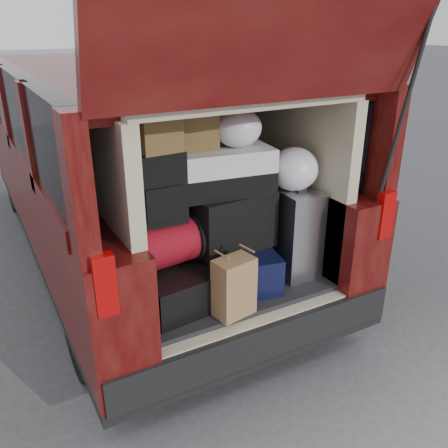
{
  "coord_description": "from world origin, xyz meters",
  "views": [
    {
      "loc": [
        -1.28,
        -2.19,
        2.1
      ],
      "look_at": [
        0.04,
        0.2,
        0.93
      ],
      "focal_mm": 38.0,
      "sensor_mm": 36.0,
      "label": 1
    }
  ],
  "objects_px": {
    "silver_roller": "(292,230)",
    "red_duffel": "(168,242)",
    "navy_hardshell": "(235,265)",
    "backpack": "(158,188)",
    "kraft_bag": "(234,287)",
    "black_soft_case": "(231,220)",
    "black_hardshell": "(169,283)",
    "twotone_duffel": "(221,171)"
  },
  "relations": [
    {
      "from": "black_hardshell",
      "to": "backpack",
      "type": "height_order",
      "value": "backpack"
    },
    {
      "from": "navy_hardshell",
      "to": "silver_roller",
      "type": "xyz_separation_m",
      "value": [
        0.4,
        -0.05,
        0.17
      ]
    },
    {
      "from": "silver_roller",
      "to": "backpack",
      "type": "xyz_separation_m",
      "value": [
        -0.88,
        0.07,
        0.42
      ]
    },
    {
      "from": "silver_roller",
      "to": "twotone_duffel",
      "type": "distance_m",
      "value": 0.66
    },
    {
      "from": "black_soft_case",
      "to": "backpack",
      "type": "distance_m",
      "value": 0.55
    },
    {
      "from": "black_soft_case",
      "to": "silver_roller",
      "type": "bearing_deg",
      "value": -15.55
    },
    {
      "from": "black_hardshell",
      "to": "navy_hardshell",
      "type": "bearing_deg",
      "value": -6.37
    },
    {
      "from": "kraft_bag",
      "to": "twotone_duffel",
      "type": "xyz_separation_m",
      "value": [
        0.12,
        0.37,
        0.56
      ]
    },
    {
      "from": "black_soft_case",
      "to": "twotone_duffel",
      "type": "bearing_deg",
      "value": 154.3
    },
    {
      "from": "black_soft_case",
      "to": "twotone_duffel",
      "type": "distance_m",
      "value": 0.32
    },
    {
      "from": "red_duffel",
      "to": "backpack",
      "type": "xyz_separation_m",
      "value": [
        -0.04,
        -0.01,
        0.34
      ]
    },
    {
      "from": "black_hardshell",
      "to": "red_duffel",
      "type": "xyz_separation_m",
      "value": [
        0.02,
        0.03,
        0.25
      ]
    },
    {
      "from": "navy_hardshell",
      "to": "red_duffel",
      "type": "height_order",
      "value": "red_duffel"
    },
    {
      "from": "black_hardshell",
      "to": "black_soft_case",
      "type": "xyz_separation_m",
      "value": [
        0.44,
        0.03,
        0.31
      ]
    },
    {
      "from": "silver_roller",
      "to": "black_soft_case",
      "type": "relative_size",
      "value": 1.15
    },
    {
      "from": "kraft_bag",
      "to": "backpack",
      "type": "xyz_separation_m",
      "value": [
        -0.29,
        0.34,
        0.53
      ]
    },
    {
      "from": "kraft_bag",
      "to": "red_duffel",
      "type": "xyz_separation_m",
      "value": [
        -0.25,
        0.35,
        0.19
      ]
    },
    {
      "from": "kraft_bag",
      "to": "backpack",
      "type": "relative_size",
      "value": 0.86
    },
    {
      "from": "silver_roller",
      "to": "black_hardshell",
      "type": "bearing_deg",
      "value": 179.43
    },
    {
      "from": "navy_hardshell",
      "to": "black_soft_case",
      "type": "xyz_separation_m",
      "value": [
        -0.02,
        0.03,
        0.3
      ]
    },
    {
      "from": "navy_hardshell",
      "to": "backpack",
      "type": "bearing_deg",
      "value": -171.35
    },
    {
      "from": "navy_hardshell",
      "to": "backpack",
      "type": "xyz_separation_m",
      "value": [
        -0.48,
        0.02,
        0.59
      ]
    },
    {
      "from": "navy_hardshell",
      "to": "twotone_duffel",
      "type": "xyz_separation_m",
      "value": [
        -0.07,
        0.06,
        0.62
      ]
    },
    {
      "from": "black_soft_case",
      "to": "backpack",
      "type": "relative_size",
      "value": 1.25
    },
    {
      "from": "black_hardshell",
      "to": "backpack",
      "type": "distance_m",
      "value": 0.59
    },
    {
      "from": "red_duffel",
      "to": "twotone_duffel",
      "type": "distance_m",
      "value": 0.52
    },
    {
      "from": "red_duffel",
      "to": "twotone_duffel",
      "type": "xyz_separation_m",
      "value": [
        0.37,
        0.03,
        0.37
      ]
    },
    {
      "from": "navy_hardshell",
      "to": "black_soft_case",
      "type": "height_order",
      "value": "black_soft_case"
    },
    {
      "from": "navy_hardshell",
      "to": "kraft_bag",
      "type": "xyz_separation_m",
      "value": [
        -0.19,
        -0.32,
        0.06
      ]
    },
    {
      "from": "backpack",
      "to": "twotone_duffel",
      "type": "xyz_separation_m",
      "value": [
        0.41,
        0.03,
        0.03
      ]
    },
    {
      "from": "silver_roller",
      "to": "red_duffel",
      "type": "relative_size",
      "value": 1.36
    },
    {
      "from": "black_hardshell",
      "to": "twotone_duffel",
      "type": "bearing_deg",
      "value": 1.84
    },
    {
      "from": "black_hardshell",
      "to": "backpack",
      "type": "bearing_deg",
      "value": 135.12
    },
    {
      "from": "navy_hardshell",
      "to": "red_duffel",
      "type": "bearing_deg",
      "value": -172.78
    },
    {
      "from": "black_soft_case",
      "to": "kraft_bag",
      "type": "bearing_deg",
      "value": -121.68
    },
    {
      "from": "black_hardshell",
      "to": "red_duffel",
      "type": "height_order",
      "value": "red_duffel"
    },
    {
      "from": "kraft_bag",
      "to": "red_duffel",
      "type": "distance_m",
      "value": 0.47
    },
    {
      "from": "black_hardshell",
      "to": "backpack",
      "type": "relative_size",
      "value": 1.4
    },
    {
      "from": "black_hardshell",
      "to": "kraft_bag",
      "type": "relative_size",
      "value": 1.63
    },
    {
      "from": "kraft_bag",
      "to": "black_soft_case",
      "type": "bearing_deg",
      "value": 52.87
    },
    {
      "from": "navy_hardshell",
      "to": "twotone_duffel",
      "type": "distance_m",
      "value": 0.62
    },
    {
      "from": "kraft_bag",
      "to": "red_duffel",
      "type": "relative_size",
      "value": 0.82
    }
  ]
}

